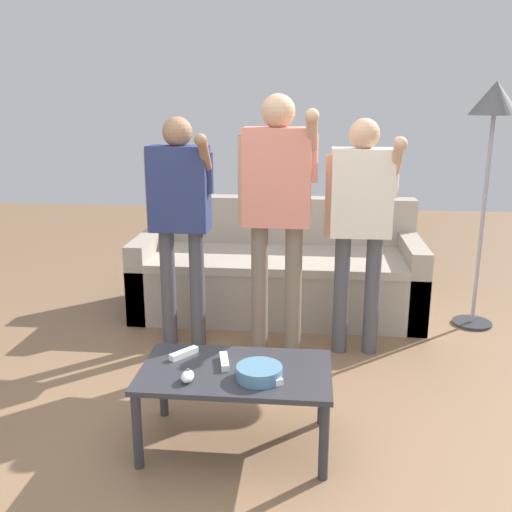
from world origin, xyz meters
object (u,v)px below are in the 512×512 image
coffee_table (236,379)px  game_remote_wand_near (224,361)px  floor_lamp (493,118)px  player_center (277,197)px  couch (278,273)px  player_right (361,211)px  game_remote_nunchuk (188,376)px  game_remote_wand_far (272,376)px  player_left (180,206)px  game_remote_wand_spare (184,353)px  snack_bowl (259,372)px

coffee_table → game_remote_wand_near: bearing=141.7°
coffee_table → floor_lamp: bearing=47.7°
coffee_table → player_center: player_center is taller
couch → player_right: (0.55, -0.75, 0.64)m
game_remote_nunchuk → floor_lamp: floor_lamp is taller
player_right → game_remote_wand_far: 1.38m
player_left → game_remote_wand_spare: (0.24, -1.02, -0.54)m
game_remote_nunchuk → floor_lamp: (1.72, 1.81, 1.06)m
snack_bowl → player_right: size_ratio=0.14×
player_left → game_remote_wand_far: size_ratio=10.01×
couch → coffee_table: couch is taller
game_remote_wand_near → game_remote_wand_spare: (-0.21, 0.07, 0.00)m
game_remote_wand_spare → player_left: bearing=103.0°
player_left → player_center: (0.62, -0.10, 0.08)m
player_center → game_remote_wand_spare: size_ratio=11.22×
game_remote_nunchuk → player_left: size_ratio=0.06×
floor_lamp → player_right: floor_lamp is taller
floor_lamp → game_remote_wand_near: 2.51m
couch → coffee_table: 1.87m
player_center → floor_lamp: bearing=24.6°
floor_lamp → game_remote_wand_far: 2.46m
couch → game_remote_wand_near: 1.83m
coffee_table → snack_bowl: bearing=-34.1°
couch → snack_bowl: (0.03, -1.94, 0.13)m
player_center → player_right: player_center is taller
coffee_table → snack_bowl: 0.16m
game_remote_wand_near → game_remote_wand_far: (0.23, -0.12, 0.00)m
coffee_table → game_remote_wand_far: size_ratio=5.92×
game_remote_nunchuk → game_remote_wand_spare: (-0.07, 0.25, -0.01)m
player_right → game_remote_wand_spare: player_right is taller
player_right → game_remote_wand_spare: bearing=-132.0°
player_center → game_remote_wand_far: 1.27m
coffee_table → game_remote_wand_spare: game_remote_wand_spare is taller
snack_bowl → game_remote_wand_spare: snack_bowl is taller
couch → snack_bowl: bearing=-89.0°
couch → player_right: 1.13m
floor_lamp → player_center: floor_lamp is taller
player_center → game_remote_wand_near: (-0.18, -0.99, -0.62)m
floor_lamp → game_remote_wand_near: bearing=-134.2°
game_remote_nunchuk → game_remote_wand_spare: size_ratio=0.61×
player_left → game_remote_nunchuk: bearing=-76.4°
coffee_table → game_remote_wand_spare: 0.30m
game_remote_nunchuk → player_left: (-0.31, 1.27, 0.53)m
couch → game_remote_wand_far: size_ratio=14.30×
couch → floor_lamp: (1.44, -0.19, 1.18)m
coffee_table → game_remote_wand_near: game_remote_wand_near is taller
player_right → game_remote_wand_spare: size_ratio=10.26×
player_right → game_remote_wand_far: bearing=-110.9°
snack_bowl → game_remote_wand_near: bearing=144.4°
player_left → game_remote_wand_near: 1.29m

